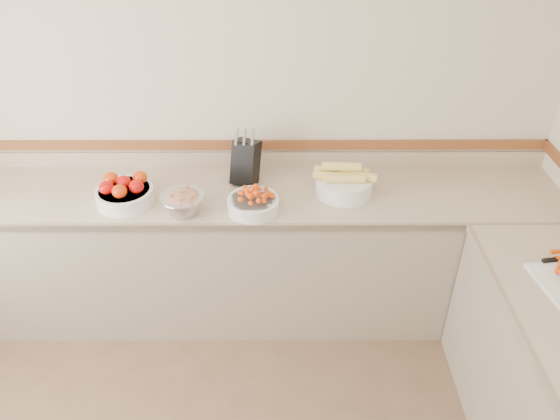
{
  "coord_description": "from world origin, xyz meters",
  "views": [
    {
      "loc": [
        0.34,
        -1.0,
        2.6
      ],
      "look_at": [
        0.35,
        1.35,
        1.0
      ],
      "focal_mm": 35.0,
      "sensor_mm": 36.0,
      "label": 1
    }
  ],
  "objects_px": {
    "cherry_tomato_bowl": "(253,202)",
    "rhubarb_bowl": "(183,202)",
    "tomato_bowl": "(125,192)",
    "corn_bowl": "(344,182)",
    "knife_block": "(246,161)"
  },
  "relations": [
    {
      "from": "knife_block",
      "to": "rhubarb_bowl",
      "type": "height_order",
      "value": "knife_block"
    },
    {
      "from": "knife_block",
      "to": "tomato_bowl",
      "type": "height_order",
      "value": "knife_block"
    },
    {
      "from": "cherry_tomato_bowl",
      "to": "rhubarb_bowl",
      "type": "relative_size",
      "value": 1.17
    },
    {
      "from": "corn_bowl",
      "to": "knife_block",
      "type": "bearing_deg",
      "value": 168.09
    },
    {
      "from": "tomato_bowl",
      "to": "rhubarb_bowl",
      "type": "relative_size",
      "value": 1.32
    },
    {
      "from": "knife_block",
      "to": "rhubarb_bowl",
      "type": "bearing_deg",
      "value": -134.76
    },
    {
      "from": "knife_block",
      "to": "corn_bowl",
      "type": "bearing_deg",
      "value": -11.91
    },
    {
      "from": "corn_bowl",
      "to": "rhubarb_bowl",
      "type": "distance_m",
      "value": 0.92
    },
    {
      "from": "rhubarb_bowl",
      "to": "tomato_bowl",
      "type": "bearing_deg",
      "value": 162.17
    },
    {
      "from": "knife_block",
      "to": "corn_bowl",
      "type": "relative_size",
      "value": 0.94
    },
    {
      "from": "knife_block",
      "to": "cherry_tomato_bowl",
      "type": "relative_size",
      "value": 1.21
    },
    {
      "from": "rhubarb_bowl",
      "to": "cherry_tomato_bowl",
      "type": "bearing_deg",
      "value": 3.93
    },
    {
      "from": "tomato_bowl",
      "to": "cherry_tomato_bowl",
      "type": "relative_size",
      "value": 1.13
    },
    {
      "from": "tomato_bowl",
      "to": "corn_bowl",
      "type": "xyz_separation_m",
      "value": [
        1.24,
        0.1,
        0.01
      ]
    },
    {
      "from": "tomato_bowl",
      "to": "cherry_tomato_bowl",
      "type": "xyz_separation_m",
      "value": [
        0.72,
        -0.08,
        -0.01
      ]
    }
  ]
}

